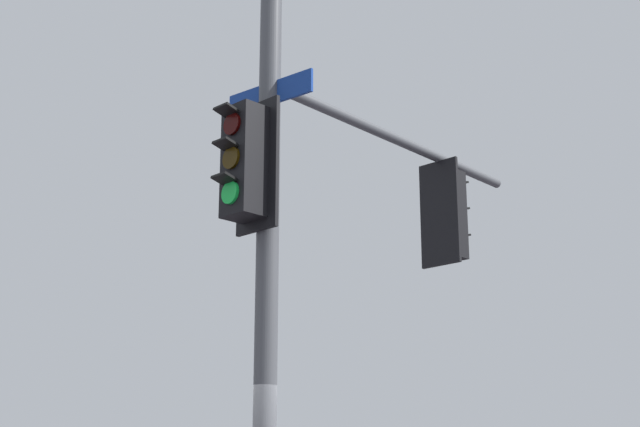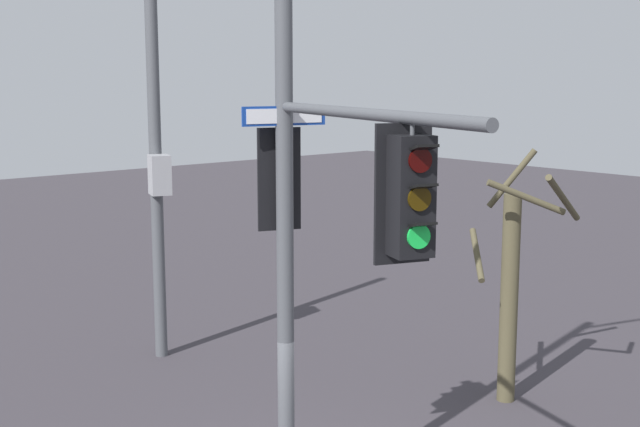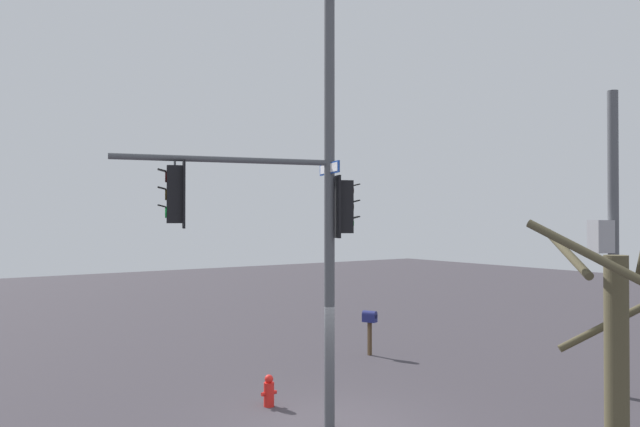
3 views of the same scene
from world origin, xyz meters
name	(u,v)px [view 3 (image 3 of 3)]	position (x,y,z in m)	size (l,w,h in m)	color
main_signal_pole_assembly	(303,173)	(0.71, -0.10, 5.24)	(4.82, 4.10, 9.95)	#4C4F54
secondary_pole_assembly	(611,241)	(-6.86, 2.10, 3.78)	(0.77, 0.52, 7.48)	#4C4F54
fire_hydrant	(269,391)	(0.39, -2.01, 0.34)	(0.38, 0.24, 0.73)	red
mailbox	(370,320)	(-4.91, -4.74, 1.11)	(0.40, 0.50, 1.41)	#4C3823
bare_tree_behind_pole	(614,374)	(-0.60, 5.62, 2.18)	(2.07, 2.13, 4.59)	#4E4731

